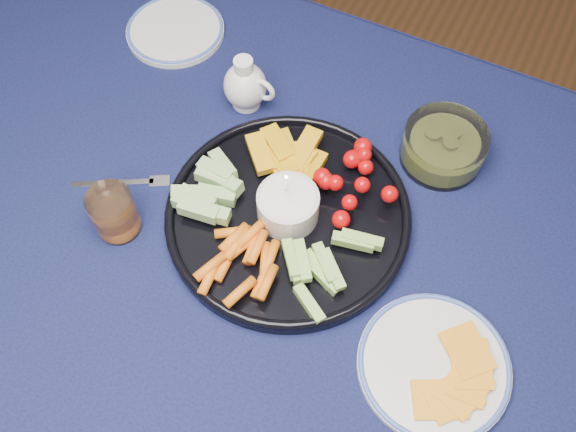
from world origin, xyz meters
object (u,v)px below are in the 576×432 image
at_px(crudite_platter, 286,213).
at_px(creamer_pitcher, 246,86).
at_px(dining_table, 221,262).
at_px(pickle_bowl, 443,148).
at_px(juice_tumbler, 115,215).
at_px(cheese_plate, 434,365).
at_px(side_plate_extra, 175,30).

relative_size(crudite_platter, creamer_pitcher, 3.69).
relative_size(dining_table, pickle_bowl, 12.51).
height_order(dining_table, crudite_platter, crudite_platter).
bearing_deg(pickle_bowl, juice_tumbler, -139.11).
height_order(cheese_plate, juice_tumbler, juice_tumbler).
distance_m(dining_table, creamer_pitcher, 0.30).
distance_m(crudite_platter, pickle_bowl, 0.28).
bearing_deg(crudite_platter, pickle_bowl, 51.65).
bearing_deg(crudite_platter, cheese_plate, -22.70).
distance_m(cheese_plate, side_plate_extra, 0.75).
height_order(dining_table, pickle_bowl, pickle_bowl).
bearing_deg(dining_table, crudite_platter, 41.83).
bearing_deg(crudite_platter, dining_table, -138.17).
bearing_deg(side_plate_extra, crudite_platter, -36.25).
distance_m(creamer_pitcher, pickle_bowl, 0.34).
xyz_separation_m(pickle_bowl, juice_tumbler, (-0.39, -0.34, 0.01)).
bearing_deg(creamer_pitcher, side_plate_extra, 155.99).
distance_m(dining_table, pickle_bowl, 0.40).
relative_size(crudite_platter, pickle_bowl, 2.81).
bearing_deg(crudite_platter, side_plate_extra, 143.75).
bearing_deg(side_plate_extra, juice_tumbler, -70.12).
height_order(juice_tumbler, side_plate_extra, juice_tumbler).
bearing_deg(dining_table, pickle_bowl, 48.84).
bearing_deg(juice_tumbler, pickle_bowl, 40.89).
height_order(creamer_pitcher, side_plate_extra, creamer_pitcher).
xyz_separation_m(creamer_pitcher, side_plate_extra, (-0.20, 0.09, -0.04)).
height_order(cheese_plate, side_plate_extra, cheese_plate).
xyz_separation_m(crudite_platter, pickle_bowl, (0.17, 0.22, 0.01)).
bearing_deg(side_plate_extra, pickle_bowl, -5.33).
height_order(pickle_bowl, cheese_plate, pickle_bowl).
relative_size(dining_table, juice_tumbler, 20.71).
bearing_deg(juice_tumbler, creamer_pitcher, 79.26).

